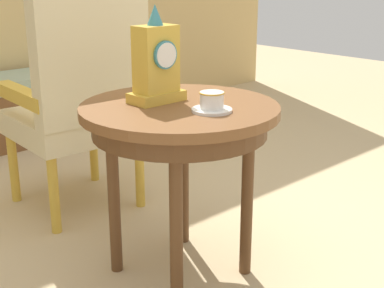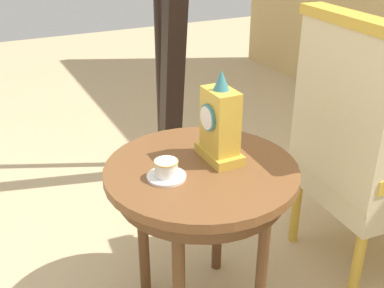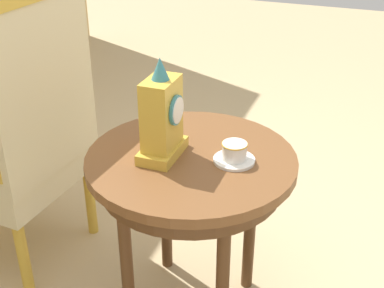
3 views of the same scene
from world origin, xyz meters
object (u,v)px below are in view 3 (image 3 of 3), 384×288
armchair (22,131)px  side_table (191,176)px  mantel_clock (162,118)px  teacup_left (234,153)px

armchair → side_table: bearing=-94.0°
mantel_clock → armchair: bearing=82.9°
side_table → teacup_left: 0.18m
teacup_left → armchair: size_ratio=0.12×
teacup_left → mantel_clock: (-0.04, 0.23, 0.11)m
teacup_left → mantel_clock: mantel_clock is taller
side_table → mantel_clock: 0.23m
mantel_clock → armchair: (0.08, 0.62, -0.19)m
side_table → teacup_left: teacup_left is taller
side_table → armchair: (0.05, 0.71, 0.02)m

